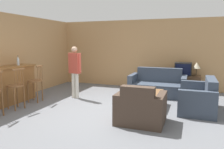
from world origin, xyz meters
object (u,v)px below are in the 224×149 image
(table_lamp, at_px, (197,66))
(couch_far, at_px, (158,86))
(bar_chair_far, at_px, (35,83))
(bottle, at_px, (18,61))
(tv, at_px, (183,69))
(person_by_window, at_px, (75,69))
(coffee_table, at_px, (151,94))
(tv_unit, at_px, (182,83))
(bar_chair_mid, at_px, (16,88))
(loveseat_right, at_px, (199,99))
(armchair_near, at_px, (140,109))

(table_lamp, bearing_deg, couch_far, -145.72)
(bar_chair_far, height_order, bottle, bottle)
(tv, xyz_separation_m, person_by_window, (-3.13, -2.07, 0.10))
(coffee_table, bearing_deg, tv_unit, 71.69)
(bar_chair_mid, distance_m, bottle, 1.07)
(bar_chair_far, relative_size, coffee_table, 1.12)
(loveseat_right, bearing_deg, tv, 103.13)
(person_by_window, bearing_deg, coffee_table, -3.34)
(loveseat_right, distance_m, tv, 2.23)
(coffee_table, xyz_separation_m, table_lamp, (1.16, 2.21, 0.60))
(couch_far, distance_m, coffee_table, 1.40)
(bar_chair_far, relative_size, tv, 1.91)
(couch_far, bearing_deg, table_lamp, 34.28)
(loveseat_right, height_order, tv, tv)
(tv_unit, distance_m, tv, 0.52)
(armchair_near, bearing_deg, tv_unit, 78.55)
(tv, bearing_deg, couch_far, -132.99)
(bar_chair_far, relative_size, bottle, 3.81)
(bar_chair_mid, height_order, armchair_near, bar_chair_mid)
(coffee_table, relative_size, table_lamp, 2.09)
(coffee_table, xyz_separation_m, person_by_window, (-2.40, 0.14, 0.58))
(coffee_table, height_order, bottle, bottle)
(tv_unit, relative_size, bottle, 4.14)
(bar_chair_mid, bearing_deg, table_lamp, 39.32)
(loveseat_right, relative_size, coffee_table, 1.55)
(armchair_near, height_order, loveseat_right, armchair_near)
(bar_chair_far, height_order, couch_far, bar_chair_far)
(bar_chair_far, height_order, armchair_near, bar_chair_far)
(couch_far, xyz_separation_m, coffee_table, (0.02, -1.40, 0.04))
(bottle, height_order, person_by_window, person_by_window)
(armchair_near, distance_m, loveseat_right, 1.84)
(bar_chair_far, relative_size, table_lamp, 2.33)
(bar_chair_far, bearing_deg, armchair_near, -10.98)
(loveseat_right, relative_size, person_by_window, 0.93)
(person_by_window, bearing_deg, couch_far, 27.90)
(coffee_table, distance_m, table_lamp, 2.57)
(bar_chair_mid, xyz_separation_m, couch_far, (3.25, 2.82, -0.25))
(armchair_near, distance_m, person_by_window, 2.88)
(tv_unit, bearing_deg, armchair_near, -101.45)
(tv, height_order, person_by_window, person_by_window)
(couch_far, bearing_deg, loveseat_right, -46.47)
(bar_chair_far, bearing_deg, table_lamp, 32.91)
(bar_chair_far, xyz_separation_m, armchair_near, (3.29, -0.64, -0.25))
(armchair_near, xyz_separation_m, bottle, (-3.81, 0.56, 0.89))
(bar_chair_far, height_order, table_lamp, bar_chair_far)
(bottle, distance_m, table_lamp, 5.77)
(tv, relative_size, table_lamp, 1.22)
(couch_far, relative_size, tv_unit, 1.54)
(couch_far, height_order, person_by_window, person_by_window)
(couch_far, height_order, table_lamp, table_lamp)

